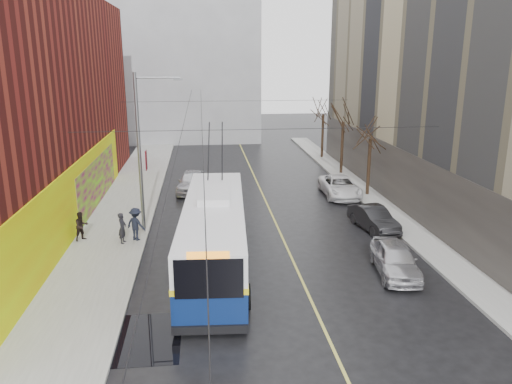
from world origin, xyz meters
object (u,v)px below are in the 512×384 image
at_px(tree_mid, 344,113).
at_px(trolleybus, 214,233).
at_px(parked_car_c, 340,187).
at_px(following_car, 192,181).
at_px(parked_car_b, 374,218).
at_px(pedestrian_c, 136,224).
at_px(pedestrian_a, 122,228).
at_px(streetlight_pole, 142,149).
at_px(tree_far, 324,106).
at_px(tree_near, 371,128).
at_px(pedestrian_b, 82,226).
at_px(parked_car_a, 395,259).

height_order(tree_mid, trolleybus, tree_mid).
height_order(parked_car_c, following_car, following_car).
relative_size(parked_car_b, pedestrian_c, 2.28).
bearing_deg(pedestrian_a, trolleybus, -116.47).
distance_m(streetlight_pole, parked_car_b, 13.83).
relative_size(parked_car_b, parked_car_c, 0.80).
bearing_deg(tree_far, parked_car_c, -98.25).
relative_size(tree_mid, following_car, 1.43).
height_order(streetlight_pole, pedestrian_a, streetlight_pole).
xyz_separation_m(tree_near, following_car, (-12.66, 2.52, -4.18)).
distance_m(tree_far, following_car, 17.63).
distance_m(parked_car_b, following_car, 14.35).
height_order(tree_mid, pedestrian_a, tree_mid).
height_order(tree_near, parked_car_c, tree_near).
xyz_separation_m(tree_far, parked_car_b, (-2.00, -21.08, -4.46)).
height_order(following_car, pedestrian_b, pedestrian_b).
height_order(tree_far, pedestrian_c, tree_far).
height_order(tree_near, parked_car_b, tree_near).
xyz_separation_m(tree_mid, parked_car_a, (-3.08, -20.18, -4.51)).
relative_size(tree_mid, pedestrian_b, 4.21).
bearing_deg(parked_car_b, pedestrian_b, 171.59).
distance_m(streetlight_pole, parked_car_a, 14.62).
height_order(streetlight_pole, pedestrian_c, streetlight_pole).
height_order(following_car, pedestrian_c, pedestrian_c).
height_order(tree_near, pedestrian_b, tree_near).
height_order(tree_far, following_car, tree_far).
distance_m(parked_car_b, pedestrian_a, 14.21).
height_order(trolleybus, parked_car_a, trolleybus).
bearing_deg(tree_near, streetlight_pole, -158.38).
bearing_deg(pedestrian_a, parked_car_b, -77.42).
bearing_deg(parked_car_b, trolleybus, -164.65).
bearing_deg(streetlight_pole, trolleybus, -55.36).
distance_m(tree_far, pedestrian_c, 27.01).
bearing_deg(tree_far, pedestrian_c, -125.50).
relative_size(tree_near, trolleybus, 0.49).
height_order(tree_near, tree_far, tree_far).
distance_m(parked_car_a, pedestrian_a, 14.04).
bearing_deg(trolleybus, parked_car_b, 28.27).
xyz_separation_m(streetlight_pole, tree_far, (15.14, 20.00, 0.30)).
distance_m(tree_near, pedestrian_a, 18.52).
relative_size(parked_car_a, pedestrian_b, 2.74).
bearing_deg(pedestrian_c, trolleybus, 171.42).
distance_m(streetlight_pole, trolleybus, 7.34).
bearing_deg(tree_far, tree_near, -90.00).
xyz_separation_m(tree_near, pedestrian_b, (-18.42, -7.45, -4.03)).
relative_size(parked_car_a, pedestrian_a, 2.61).
bearing_deg(following_car, pedestrian_b, -112.31).
bearing_deg(parked_car_a, trolleybus, 175.66).
height_order(streetlight_pole, following_car, streetlight_pole).
bearing_deg(pedestrian_a, streetlight_pole, -17.58).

